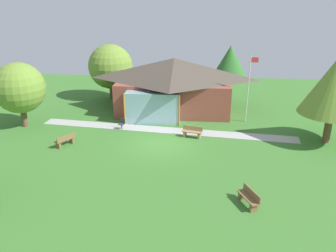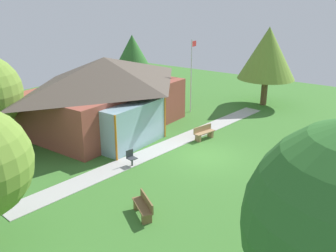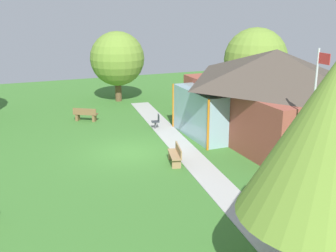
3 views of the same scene
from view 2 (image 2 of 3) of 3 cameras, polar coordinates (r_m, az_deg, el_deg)
name	(u,v)px [view 2 (image 2 of 3)]	position (r m, az deg, el deg)	size (l,w,h in m)	color
ground_plane	(206,156)	(20.77, 5.91, -4.65)	(44.00, 44.00, 0.00)	#3D752D
pavilion	(107,92)	(24.72, -9.52, 5.22)	(10.86, 8.04, 4.77)	brown
footpath	(168,145)	(22.06, 0.01, -3.02)	(20.20, 1.30, 0.03)	#ADADA8
flagpole	(191,73)	(27.85, 3.67, 8.27)	(0.64, 0.08, 5.53)	silver
bench_rear_near_path	(204,133)	(23.04, 5.60, -1.08)	(1.56, 0.79, 0.84)	#9E7A51
bench_mid_left	(144,207)	(15.27, -3.83, -12.43)	(1.18, 1.50, 0.84)	brown
patio_chair_west	(131,158)	(19.46, -5.74, -5.04)	(0.52, 0.52, 0.86)	#33383D
tree_east_hedge	(268,53)	(30.59, 15.24, 10.85)	(4.55, 4.55, 6.28)	brown
tree_behind_pavilion_right	(132,56)	(29.55, -5.55, 10.83)	(3.52, 3.52, 5.67)	brown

